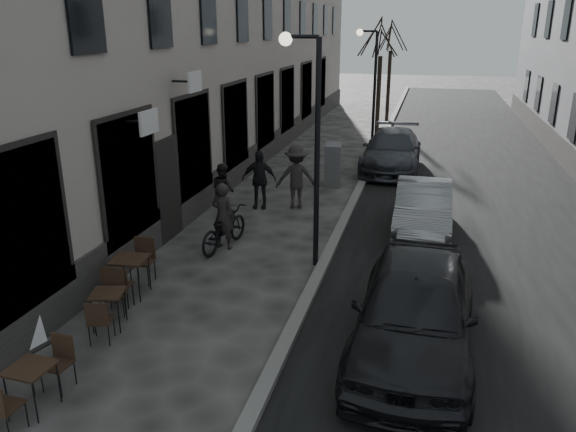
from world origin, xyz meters
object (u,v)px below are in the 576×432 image
at_px(streetlamp_near, 310,127).
at_px(streetlamp_far, 371,78).
at_px(tree_far, 391,36).
at_px(bistro_set_c, 131,273).
at_px(car_near, 415,309).
at_px(car_far, 392,150).
at_px(car_mid, 423,208).
at_px(tree_near, 381,38).
at_px(pedestrian_near, 223,190).
at_px(sign_board, 26,328).
at_px(bicycle, 224,228).
at_px(bistro_set_b, 109,306).
at_px(bistro_set_a, 32,384).
at_px(pedestrian_far, 259,179).
at_px(pedestrian_mid, 296,177).
at_px(utility_cabinet, 333,165).

bearing_deg(streetlamp_near, streetlamp_far, 90.00).
bearing_deg(tree_far, bistro_set_c, -97.79).
height_order(car_near, car_far, car_near).
relative_size(streetlamp_near, car_mid, 1.26).
relative_size(tree_near, car_near, 1.20).
relative_size(tree_near, pedestrian_near, 3.74).
distance_m(streetlamp_near, sign_board, 6.65).
bearing_deg(tree_near, bistro_set_c, -100.43).
bearing_deg(pedestrian_near, bicycle, 143.80).
distance_m(bistro_set_b, car_near, 5.40).
relative_size(car_near, car_far, 0.93).
relative_size(bistro_set_a, bicycle, 0.74).
relative_size(bistro_set_a, bistro_set_c, 0.86).
distance_m(tree_far, bistro_set_a, 27.48).
xyz_separation_m(streetlamp_near, tree_near, (0.07, 15.00, 1.50)).
bearing_deg(pedestrian_far, bistro_set_a, -99.22).
bearing_deg(pedestrian_near, streetlamp_far, -75.50).
height_order(tree_far, pedestrian_far, tree_far).
bearing_deg(bistro_set_c, pedestrian_mid, 67.85).
height_order(bistro_set_b, car_mid, car_mid).
distance_m(bistro_set_c, car_mid, 7.66).
bearing_deg(streetlamp_far, tree_far, 89.54).
distance_m(tree_near, bicycle, 15.29).
bearing_deg(bistro_set_c, bistro_set_b, -84.90).
relative_size(streetlamp_near, pedestrian_near, 3.34).
relative_size(utility_cabinet, car_far, 0.28).
bearing_deg(pedestrian_far, car_near, -62.60).
xyz_separation_m(bistro_set_a, bistro_set_c, (-0.45, 3.59, 0.07)).
bearing_deg(bistro_set_b, sign_board, -148.97).
height_order(tree_far, bistro_set_a, tree_far).
bearing_deg(pedestrian_mid, utility_cabinet, -116.40).
height_order(sign_board, utility_cabinet, utility_cabinet).
xyz_separation_m(streetlamp_far, car_far, (1.17, -2.48, -2.42)).
xyz_separation_m(bistro_set_b, pedestrian_mid, (1.64, 7.74, 0.53)).
distance_m(bistro_set_c, sign_board, 2.36).
relative_size(bistro_set_c, car_near, 0.35).
bearing_deg(pedestrian_mid, streetlamp_far, -112.85).
bearing_deg(bistro_set_a, car_mid, 63.30).
distance_m(sign_board, car_mid, 9.78).
relative_size(streetlamp_near, tree_far, 0.89).
xyz_separation_m(pedestrian_near, car_mid, (5.59, -0.06, -0.10)).
relative_size(bistro_set_c, car_mid, 0.41).
relative_size(car_mid, car_far, 0.79).
xyz_separation_m(pedestrian_mid, pedestrian_far, (-1.07, -0.30, -0.07)).
bearing_deg(bistro_set_a, bicycle, 89.54).
height_order(pedestrian_far, car_far, pedestrian_far).
distance_m(bistro_set_c, car_far, 12.69).
xyz_separation_m(utility_cabinet, pedestrian_far, (-1.69, -3.10, 0.17)).
distance_m(streetlamp_near, bistro_set_b, 5.42).
distance_m(bicycle, pedestrian_near, 2.57).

